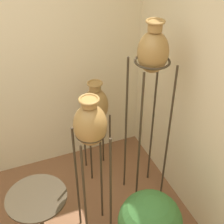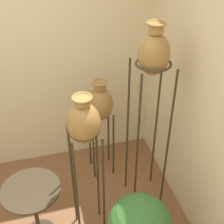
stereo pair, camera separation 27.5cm
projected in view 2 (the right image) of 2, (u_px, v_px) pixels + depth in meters
The scene contains 4 objects.
vase_stand_tall at pixel (153, 62), 2.49m from camera, with size 0.31×0.31×1.90m.
vase_stand_medium at pixel (84, 128), 2.35m from camera, with size 0.26×0.26×1.50m.
vase_stand_short at pixel (100, 105), 3.19m from camera, with size 0.26×0.26×1.18m.
side_table at pixel (33, 202), 2.72m from camera, with size 0.51×0.51×0.64m.
Camera 2 is at (0.45, -1.30, 2.67)m, focal length 50.00 mm.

